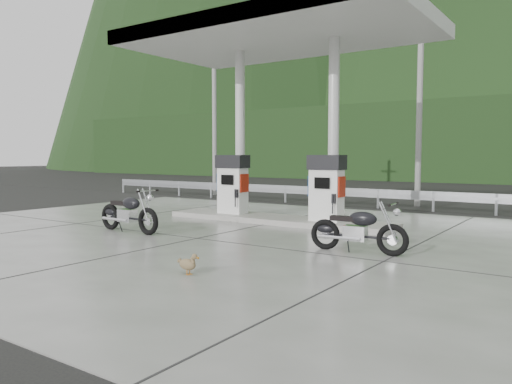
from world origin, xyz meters
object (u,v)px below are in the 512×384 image
Objects in this scene: gas_pump_right at (327,188)px; gas_pump_left at (233,184)px; motorcycle_left at (129,213)px; duck at (188,265)px; motorcycle_right at (358,230)px.

gas_pump_left is at bearing 180.00° from gas_pump_right.
gas_pump_left is 3.80m from motorcycle_left.
gas_pump_left reaches higher than motorcycle_left.
gas_pump_left and gas_pump_right have the same top height.
gas_pump_right is at bearing 101.63° from duck.
motorcycle_left is 4.74× the size of duck.
motorcycle_left is (-3.69, -3.72, -0.57)m from gas_pump_right.
motorcycle_right reaches higher than duck.
gas_pump_right is at bearing 48.46° from motorcycle_left.
gas_pump_left is 0.89× the size of motorcycle_left.
motorcycle_right is at bearing -28.93° from gas_pump_left.
gas_pump_left is 3.20m from gas_pump_right.
duck is at bearing -119.38° from motorcycle_right.
gas_pump_left is at bearing 147.24° from motorcycle_right.
motorcycle_right is at bearing 10.58° from motorcycle_left.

